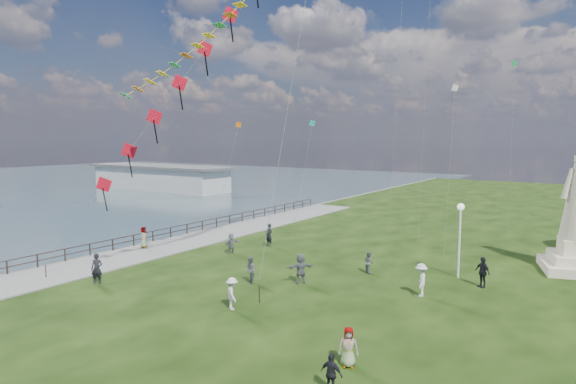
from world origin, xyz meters
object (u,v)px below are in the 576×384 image
Objects in this scene: person_5 at (231,243)px; person_11 at (300,269)px; person_7 at (369,262)px; person_9 at (482,272)px; person_10 at (144,238)px; person_6 at (269,235)px; person_8 at (421,280)px; pier_pavilion at (160,177)px; lamppost at (460,224)px; person_1 at (250,270)px; person_4 at (348,347)px; person_3 at (332,374)px; person_2 at (232,294)px; person_0 at (97,269)px.

person_5 is 9.24m from person_11.
person_7 is 0.77× the size of person_11.
person_9 reaches higher than person_10.
person_8 is at bearing -9.83° from person_6.
lamppost reaches higher than pier_pavilion.
person_1 reaches higher than person_7.
person_9 is (61.88, -29.33, -0.91)m from pier_pavilion.
person_7 is at bearing -171.06° from person_11.
person_10 is (-6.89, -2.72, 0.06)m from person_5.
person_6 is at bearing -94.48° from person_11.
person_6 is at bearing 107.41° from person_4.
person_10 is at bearing -24.29° from person_3.
person_5 is 1.10× the size of person_7.
person_2 is 1.06× the size of person_4.
person_2 reaches higher than person_1.
person_2 is at bearing -51.11° from person_6.
person_1 is at bearing -88.00° from person_8.
person_8 is 1.10× the size of person_10.
lamppost is at bearing 152.01° from person_8.
person_9 reaches higher than person_1.
pier_pavilion is at bearing -35.76° from person_3.
person_0 is 1.13× the size of person_1.
person_11 reaches higher than person_10.
person_8 reaches higher than person_7.
pier_pavilion is 67.94m from person_8.
person_7 is at bearing -108.01° from person_10.
person_0 is 9.85m from person_2.
person_5 is 11.14m from person_7.
person_11 is at bearing -58.02° from person_2.
person_8 reaches higher than person_1.
person_3 is 0.91× the size of person_5.
person_10 is at bearing 122.44° from person_5.
person_4 reaches higher than person_7.
person_10 is at bearing 89.17° from person_0.
person_3 is (10.32, -8.45, -0.11)m from person_1.
person_9 is (2.50, 3.67, -0.01)m from person_8.
person_7 is at bearing -139.86° from person_8.
person_0 is 10.66m from person_5.
person_7 is (3.06, 10.25, -0.12)m from person_2.
lamppost is 10.51m from person_11.
person_4 is at bearing -115.13° from person_5.
person_11 is (-2.54, -4.46, 0.21)m from person_7.
person_10 reaches higher than person_7.
person_10 is at bearing -54.25° from person_11.
person_9 is 25.32m from person_10.
person_6 is 1.32× the size of person_7.
person_8 is 1.00× the size of person_11.
pier_pavilion is 20.73× the size of person_3.
person_2 is at bearing 136.58° from person_4.
person_10 reaches higher than person_4.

